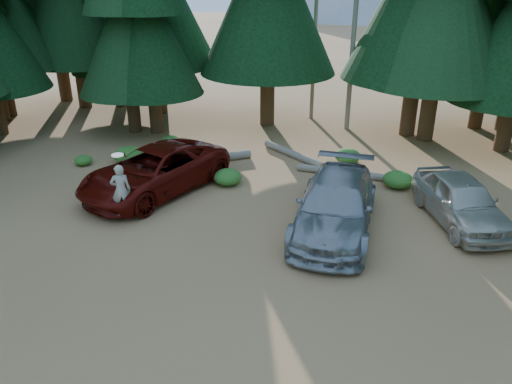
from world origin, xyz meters
TOP-DOWN VIEW (x-y plane):
  - ground at (0.00, 0.00)m, footprint 160.00×160.00m
  - forest_belt_north at (0.00, 15.00)m, footprint 36.00×7.00m
  - snag_front at (0.80, 14.50)m, footprint 0.24×0.24m
  - snag_back at (-1.20, 16.00)m, footprint 0.20×0.20m
  - red_pickup at (-5.35, 5.10)m, footprint 4.72×6.39m
  - silver_minivan_center at (1.20, 3.74)m, footprint 2.44×5.65m
  - silver_minivan_right at (5.00, 5.17)m, footprint 3.13×4.74m
  - frisbee_player at (-5.38, 2.66)m, footprint 0.73×0.62m
  - log_left at (-4.86, 7.92)m, footprint 4.08×3.04m
  - log_mid at (-1.12, 9.76)m, footprint 2.95×2.44m
  - log_right at (1.52, 8.12)m, footprint 4.43×0.72m
  - shrub_far_left at (-7.68, 7.54)m, footprint 1.21×1.21m
  - shrub_left at (-6.81, 10.00)m, footprint 0.84×0.84m
  - shrub_center_left at (-3.02, 6.33)m, footprint 1.05×1.05m
  - shrub_center_right at (3.17, 7.54)m, footprint 1.10×1.10m
  - shrub_right at (1.18, 9.69)m, footprint 1.06×1.06m
  - shrub_edge_west at (-9.36, 6.86)m, footprint 0.72×0.72m

SIDE VIEW (x-z plane):
  - ground at x=0.00m, z-range 0.00..0.00m
  - forest_belt_north at x=0.00m, z-range -11.00..11.00m
  - log_right at x=1.52m, z-range 0.00..0.28m
  - log_mid at x=-1.12m, z-range 0.00..0.29m
  - log_left at x=-4.86m, z-range 0.00..0.34m
  - shrub_edge_west at x=-9.36m, z-range 0.00..0.40m
  - shrub_left at x=-6.81m, z-range 0.00..0.46m
  - shrub_center_left at x=-3.02m, z-range 0.00..0.58m
  - shrub_right at x=1.18m, z-range 0.00..0.58m
  - shrub_center_right at x=3.17m, z-range 0.00..0.61m
  - shrub_far_left at x=-7.68m, z-range 0.00..0.67m
  - silver_minivan_right at x=5.00m, z-range 0.00..1.50m
  - red_pickup at x=-5.35m, z-range 0.00..1.61m
  - silver_minivan_center at x=1.20m, z-range 0.00..1.62m
  - frisbee_player at x=-5.38m, z-range 0.11..2.12m
  - snag_back at x=-1.20m, z-range 0.00..10.00m
  - snag_front at x=0.80m, z-range 0.00..12.00m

